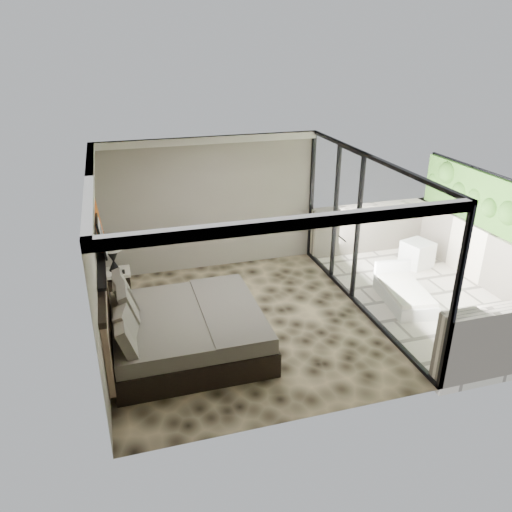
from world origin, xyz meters
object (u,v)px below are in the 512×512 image
object	(u,v)px
nightstand	(119,284)
table_lamp	(112,250)
lounger	(404,293)
bed	(181,329)
ottoman	(417,254)

from	to	relation	value
nightstand	table_lamp	world-z (taller)	table_lamp
table_lamp	lounger	bearing A→B (deg)	-19.44
nightstand	bed	bearing A→B (deg)	-67.37
bed	lounger	bearing A→B (deg)	5.46
bed	lounger	size ratio (longest dim) A/B	1.59
bed	lounger	xyz separation A→B (m)	(4.24, 0.40, -0.21)
nightstand	ottoman	distance (m)	6.26
ottoman	nightstand	bearing A→B (deg)	176.14
table_lamp	lounger	xyz separation A→B (m)	(5.16, -1.82, -0.77)
table_lamp	ottoman	distance (m)	6.35
bed	nightstand	distance (m)	2.34
nightstand	ottoman	size ratio (longest dim) A/B	0.84
nightstand	lounger	bearing A→B (deg)	-18.28
ottoman	lounger	size ratio (longest dim) A/B	0.36
bed	nightstand	bearing A→B (deg)	111.84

